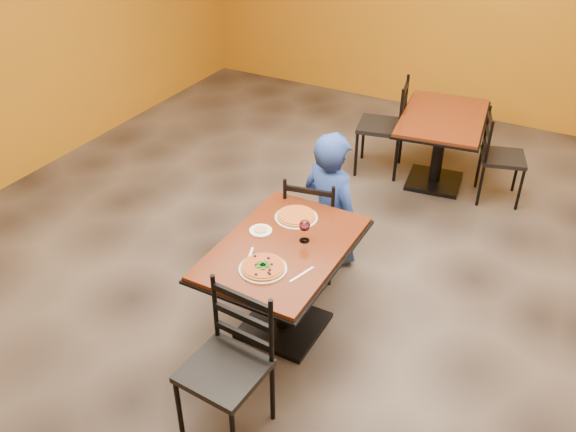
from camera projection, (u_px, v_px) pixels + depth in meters
The scene contains 17 objects.
floor at pixel (314, 289), 4.87m from camera, with size 7.00×8.00×0.01m, color black.
table_main at pixel (283, 268), 4.19m from camera, with size 0.83×1.23×0.75m.
table_second at pixel (441, 134), 5.99m from camera, with size 0.95×1.28×0.75m.
chair_main_near at pixel (224, 371), 3.50m from camera, with size 0.44×0.44×0.98m, color black, non-canonical shape.
chair_main_far at pixel (314, 221), 4.86m from camera, with size 0.41×0.41×0.91m, color black, non-canonical shape.
chair_second_left at pixel (381, 126), 6.26m from camera, with size 0.45×0.45×1.01m, color black, non-canonical shape.
chair_second_right at pixel (503, 158), 5.80m from camera, with size 0.40×0.40×0.89m, color black, non-canonical shape.
diner at pixel (331, 196), 4.96m from camera, with size 0.58×0.38×1.15m, color navy.
plate_main at pixel (263, 269), 3.87m from camera, with size 0.31×0.31×0.01m, color white.
pizza_main at pixel (263, 267), 3.86m from camera, with size 0.28×0.28×0.02m, color maroon.
plate_far at pixel (296, 218), 4.37m from camera, with size 0.31×0.31×0.01m, color white.
pizza_far at pixel (296, 216), 4.36m from camera, with size 0.28×0.28×0.02m, color orange.
side_plate at pixel (261, 231), 4.23m from camera, with size 0.16×0.16×0.01m, color white.
dip at pixel (261, 230), 4.22m from camera, with size 0.09×0.09×0.01m, color tan.
wine_glass at pixel (305, 230), 4.09m from camera, with size 0.08×0.08×0.18m, color white, non-canonical shape.
fork at pixel (250, 256), 3.99m from camera, with size 0.01×0.19×0.00m, color silver.
knife at pixel (302, 274), 3.83m from camera, with size 0.01×0.21×0.00m, color silver.
Camera 1 is at (1.60, -3.40, 3.16)m, focal length 37.83 mm.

